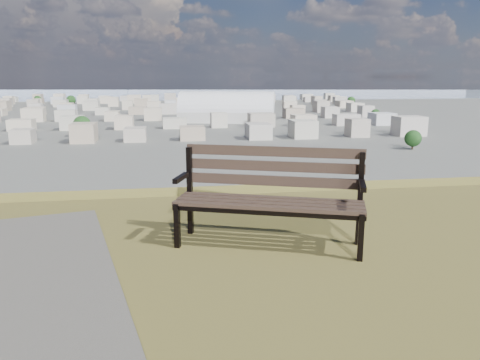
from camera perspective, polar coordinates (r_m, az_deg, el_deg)
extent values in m
cube|color=#3B2D22|center=(4.79, 3.19, -3.41)|extent=(1.91, 0.78, 0.04)
cube|color=#3B2D22|center=(4.92, 3.42, -2.99)|extent=(1.91, 0.78, 0.04)
cube|color=#3B2D22|center=(5.05, 3.63, -2.60)|extent=(1.91, 0.78, 0.04)
cube|color=#3B2D22|center=(5.17, 3.83, -2.22)|extent=(1.91, 0.78, 0.04)
cube|color=#3B2D22|center=(5.22, 3.99, -0.09)|extent=(1.89, 0.72, 0.11)
cube|color=#3B2D22|center=(5.21, 4.05, 1.70)|extent=(1.89, 0.72, 0.11)
cube|color=#3B2D22|center=(5.21, 4.12, 3.49)|extent=(1.89, 0.72, 0.11)
cube|color=black|center=(5.06, -7.67, -5.53)|extent=(0.07, 0.08, 0.49)
cube|color=black|center=(5.42, -6.13, -1.34)|extent=(0.07, 0.08, 1.02)
cube|color=black|center=(5.20, -6.95, -2.59)|extent=(0.24, 0.54, 0.06)
cube|color=black|center=(5.09, -7.23, 0.27)|extent=(0.19, 0.39, 0.05)
cube|color=black|center=(4.81, 14.51, -6.79)|extent=(0.07, 0.08, 0.49)
cube|color=black|center=(5.19, 14.41, -2.29)|extent=(0.07, 0.08, 1.02)
cube|color=black|center=(4.96, 14.52, -3.65)|extent=(0.24, 0.54, 0.06)
cube|color=black|center=(4.84, 14.73, -0.67)|extent=(0.19, 0.39, 0.05)
cube|color=black|center=(4.80, 3.17, -4.02)|extent=(1.89, 0.73, 0.04)
cube|color=black|center=(5.20, 3.84, -2.72)|extent=(1.89, 0.73, 0.04)
cube|color=silver|center=(287.16, -1.58, 7.73)|extent=(61.06, 37.62, 6.31)
cylinder|color=white|center=(286.92, -1.58, 8.36)|extent=(61.06, 37.62, 23.99)
cube|color=beige|center=(212.66, -24.89, 5.01)|extent=(11.00, 11.00, 7.00)
cube|color=#B4A89A|center=(207.31, -18.48, 5.36)|extent=(11.00, 11.00, 7.00)
cube|color=beige|center=(204.66, -11.82, 5.66)|extent=(11.00, 11.00, 7.00)
cube|color=silver|center=(204.80, -5.07, 5.87)|extent=(11.00, 11.00, 7.00)
cube|color=beige|center=(207.73, 1.58, 6.01)|extent=(11.00, 11.00, 7.00)
cube|color=tan|center=(213.34, 7.97, 6.07)|extent=(11.00, 11.00, 7.00)
cube|color=beige|center=(221.42, 13.97, 6.05)|extent=(11.00, 11.00, 7.00)
cube|color=beige|center=(231.72, 19.48, 5.98)|extent=(11.00, 11.00, 7.00)
cube|color=beige|center=(263.79, -24.48, 6.28)|extent=(11.00, 11.00, 7.00)
cube|color=silver|center=(258.38, -19.33, 6.59)|extent=(11.00, 11.00, 7.00)
cube|color=beige|center=(255.13, -13.99, 6.85)|extent=(11.00, 11.00, 7.00)
cube|color=tan|center=(254.11, -8.55, 7.06)|extent=(11.00, 11.00, 7.00)
cube|color=beige|center=(255.36, -3.12, 7.20)|extent=(11.00, 11.00, 7.00)
cube|color=beige|center=(258.83, 2.21, 7.28)|extent=(11.00, 11.00, 7.00)
cube|color=beige|center=(264.45, 7.37, 7.30)|extent=(11.00, 11.00, 7.00)
cube|color=#B4A89A|center=(272.07, 12.27, 7.26)|extent=(11.00, 11.00, 7.00)
cube|color=beige|center=(281.54, 16.87, 7.18)|extent=(11.00, 11.00, 7.00)
cube|color=tan|center=(315.01, -24.21, 7.13)|extent=(11.00, 11.00, 7.00)
cube|color=beige|center=(309.57, -19.89, 7.41)|extent=(11.00, 11.00, 7.00)
cube|color=beige|center=(305.92, -15.44, 7.64)|extent=(11.00, 11.00, 7.00)
cube|color=beige|center=(304.13, -10.91, 7.84)|extent=(11.00, 11.00, 7.00)
cube|color=#B4A89A|center=(304.22, -6.35, 7.99)|extent=(11.00, 11.00, 7.00)
cube|color=beige|center=(306.20, -1.81, 8.09)|extent=(11.00, 11.00, 7.00)
cube|color=silver|center=(310.04, 2.64, 8.13)|extent=(11.00, 11.00, 7.00)
cube|color=beige|center=(315.65, 6.96, 8.13)|extent=(11.00, 11.00, 7.00)
cube|color=tan|center=(322.96, 11.10, 8.09)|extent=(11.00, 11.00, 7.00)
cube|color=beige|center=(331.84, 15.04, 8.01)|extent=(11.00, 11.00, 7.00)
cube|color=#B4A89A|center=(366.29, -24.01, 7.75)|extent=(11.00, 11.00, 7.00)
cube|color=beige|center=(360.82, -20.30, 7.99)|extent=(11.00, 11.00, 7.00)
cube|color=silver|center=(356.89, -16.49, 8.21)|extent=(11.00, 11.00, 7.00)
cube|color=beige|center=(354.54, -12.60, 8.39)|extent=(11.00, 11.00, 7.00)
cube|color=tan|center=(353.81, -8.68, 8.54)|extent=(11.00, 11.00, 7.00)
cube|color=beige|center=(354.71, -4.76, 8.65)|extent=(11.00, 11.00, 7.00)
cube|color=beige|center=(357.21, -0.87, 8.71)|extent=(11.00, 11.00, 7.00)
cube|color=beige|center=(361.30, 2.94, 8.74)|extent=(11.00, 11.00, 7.00)
cube|color=#B4A89A|center=(366.92, 6.66, 8.73)|extent=(11.00, 11.00, 7.00)
cube|color=beige|center=(373.99, 10.25, 8.69)|extent=(11.00, 11.00, 7.00)
cube|color=silver|center=(382.45, 13.69, 8.61)|extent=(11.00, 11.00, 7.00)
cube|color=tan|center=(424.37, -27.02, 7.97)|extent=(11.00, 11.00, 7.00)
cube|color=beige|center=(417.60, -23.86, 8.21)|extent=(11.00, 11.00, 7.00)
cube|color=beige|center=(412.12, -20.61, 8.43)|extent=(11.00, 11.00, 7.00)
cube|color=beige|center=(407.97, -17.27, 8.63)|extent=(11.00, 11.00, 7.00)
cube|color=#B4A89A|center=(405.21, -13.88, 8.80)|extent=(11.00, 11.00, 7.00)
cube|color=beige|center=(403.86, -10.44, 8.95)|extent=(11.00, 11.00, 7.00)
cube|color=silver|center=(403.93, -7.00, 9.06)|extent=(11.00, 11.00, 7.00)
cube|color=beige|center=(405.42, -3.56, 9.14)|extent=(11.00, 11.00, 7.00)
cube|color=tan|center=(408.33, -0.17, 9.18)|extent=(11.00, 11.00, 7.00)
cube|color=beige|center=(412.61, 3.17, 9.20)|extent=(11.00, 11.00, 7.00)
cube|color=beige|center=(418.22, 6.43, 9.18)|extent=(11.00, 11.00, 7.00)
cube|color=beige|center=(425.12, 9.60, 9.14)|extent=(11.00, 11.00, 7.00)
cube|color=#B4A89A|center=(433.24, 12.65, 9.08)|extent=(11.00, 11.00, 7.00)
cube|color=silver|center=(475.58, -26.56, 8.35)|extent=(11.00, 11.00, 7.00)
cube|color=beige|center=(468.93, -23.74, 8.57)|extent=(11.00, 11.00, 7.00)
cube|color=tan|center=(463.44, -20.84, 8.77)|extent=(11.00, 11.00, 7.00)
cube|color=beige|center=(459.13, -17.88, 8.96)|extent=(11.00, 11.00, 7.00)
cube|color=beige|center=(456.05, -14.87, 9.12)|extent=(11.00, 11.00, 7.00)
cube|color=beige|center=(454.21, -11.82, 9.26)|extent=(11.00, 11.00, 7.00)
cube|color=#B4A89A|center=(453.64, -8.75, 9.37)|extent=(11.00, 11.00, 7.00)
cube|color=beige|center=(454.34, -5.68, 9.46)|extent=(11.00, 11.00, 7.00)
cube|color=silver|center=(456.30, -2.63, 9.52)|extent=(11.00, 11.00, 7.00)
cube|color=beige|center=(459.51, 0.38, 9.55)|extent=(11.00, 11.00, 7.00)
cube|color=tan|center=(463.94, 3.35, 9.56)|extent=(11.00, 11.00, 7.00)
cube|color=beige|center=(469.55, 6.26, 9.54)|extent=(11.00, 11.00, 7.00)
cube|color=beige|center=(476.31, 9.09, 9.50)|extent=(11.00, 11.00, 7.00)
cube|color=beige|center=(484.17, 11.83, 9.44)|extent=(11.00, 11.00, 7.00)
cube|color=beige|center=(526.83, -26.20, 8.66)|extent=(11.00, 11.00, 7.00)
cube|color=silver|center=(520.29, -23.65, 8.86)|extent=(11.00, 11.00, 7.00)
cube|color=beige|center=(514.78, -21.04, 9.05)|extent=(11.00, 11.00, 7.00)
cube|color=tan|center=(510.34, -18.37, 9.22)|extent=(11.00, 11.00, 7.00)
cube|color=beige|center=(507.00, -15.66, 9.37)|extent=(11.00, 11.00, 7.00)
cube|color=beige|center=(504.78, -12.92, 9.50)|extent=(11.00, 11.00, 7.00)
cube|color=beige|center=(503.70, -10.16, 9.61)|extent=(11.00, 11.00, 7.00)
cube|color=#B4A89A|center=(503.75, -7.39, 9.70)|extent=(11.00, 11.00, 7.00)
cube|color=beige|center=(504.95, -4.63, 9.77)|extent=(11.00, 11.00, 7.00)
cube|color=silver|center=(507.29, -1.89, 9.82)|extent=(11.00, 11.00, 7.00)
cube|color=beige|center=(510.74, 0.83, 9.84)|extent=(11.00, 11.00, 7.00)
cube|color=tan|center=(515.29, 3.50, 9.84)|extent=(11.00, 11.00, 7.00)
cube|color=beige|center=(520.90, 6.12, 9.82)|extent=(11.00, 11.00, 7.00)
cube|color=beige|center=(527.55, 8.67, 9.78)|extent=(11.00, 11.00, 7.00)
cube|color=beige|center=(535.19, 11.16, 9.73)|extent=(11.00, 11.00, 7.00)
cube|color=beige|center=(578.11, -25.90, 8.92)|extent=(11.00, 11.00, 7.00)
cube|color=silver|center=(571.65, -23.57, 9.10)|extent=(11.00, 11.00, 7.00)
cube|color=beige|center=(566.13, -21.19, 9.27)|extent=(11.00, 11.00, 7.00)
cube|color=tan|center=(561.59, -18.77, 9.43)|extent=(11.00, 11.00, 7.00)
cube|color=beige|center=(558.04, -16.31, 9.57)|extent=(11.00, 11.00, 7.00)
cube|color=beige|center=(555.51, -13.82, 9.70)|extent=(11.00, 11.00, 7.00)
cube|color=beige|center=(554.00, -11.32, 9.81)|extent=(11.00, 11.00, 7.00)
cube|color=#B4A89A|center=(553.53, -8.80, 9.90)|extent=(11.00, 11.00, 7.00)
cube|color=beige|center=(554.10, -6.28, 9.97)|extent=(11.00, 11.00, 7.00)
cube|color=silver|center=(555.71, -3.77, 10.03)|extent=(11.00, 11.00, 7.00)
cube|color=beige|center=(558.35, -1.28, 10.06)|extent=(11.00, 11.00, 7.00)
cube|color=tan|center=(562.00, 1.19, 10.08)|extent=(11.00, 11.00, 7.00)
cube|color=beige|center=(566.65, 3.62, 10.07)|extent=(11.00, 11.00, 7.00)
cube|color=beige|center=(572.26, 6.00, 10.05)|extent=(11.00, 11.00, 7.00)
cube|color=beige|center=(578.82, 8.33, 10.02)|extent=(11.00, 11.00, 7.00)
cube|color=#B4A89A|center=(586.28, 10.61, 9.97)|extent=(11.00, 11.00, 7.00)
cylinder|color=#302518|center=(188.58, 20.27, 3.84)|extent=(0.80, 0.80, 2.10)
sphere|color=black|center=(188.18, 20.34, 4.78)|extent=(6.30, 6.30, 6.30)
cylinder|color=#302518|center=(227.81, -18.63, 5.39)|extent=(0.80, 0.80, 2.70)
sphere|color=black|center=(227.40, -18.70, 6.40)|extent=(8.10, 8.10, 8.10)
cylinder|color=#302518|center=(313.04, 16.15, 7.24)|extent=(0.80, 0.80, 1.95)
sphere|color=black|center=(312.81, 16.18, 7.77)|extent=(5.85, 5.85, 5.85)
cylinder|color=#302518|center=(408.47, -0.17, 8.85)|extent=(0.80, 0.80, 2.25)
sphere|color=black|center=(408.27, -0.17, 9.32)|extent=(6.75, 6.75, 6.75)
cylinder|color=#302518|center=(472.16, -19.86, 8.65)|extent=(0.80, 0.80, 2.85)
sphere|color=black|center=(471.95, -19.90, 9.16)|extent=(8.55, 8.55, 8.55)
cylinder|color=#302518|center=(519.90, -23.41, 8.63)|extent=(0.80, 0.80, 2.40)
sphere|color=black|center=(519.73, -23.44, 9.02)|extent=(7.20, 7.20, 7.20)
cylinder|color=#302518|center=(306.91, -1.06, 7.64)|extent=(0.80, 0.80, 2.10)
sphere|color=black|center=(306.66, -1.06, 8.23)|extent=(6.30, 6.30, 6.30)
cylinder|color=#302518|center=(457.09, 13.38, 8.92)|extent=(0.80, 0.80, 2.55)
sphere|color=black|center=(456.89, 13.40, 9.40)|extent=(7.65, 7.65, 7.65)
cube|color=#91A7B8|center=(903.44, -8.87, 10.61)|extent=(2400.00, 700.00, 0.12)
cube|color=#8F97B2|center=(1410.59, -25.75, 11.28)|extent=(600.00, 220.00, 55.00)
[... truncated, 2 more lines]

